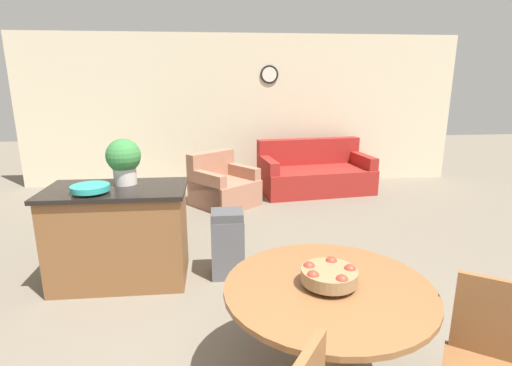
{
  "coord_description": "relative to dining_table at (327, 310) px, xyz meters",
  "views": [
    {
      "loc": [
        -0.52,
        -1.21,
        1.92
      ],
      "look_at": [
        -0.13,
        2.57,
        0.93
      ],
      "focal_mm": 28.0,
      "sensor_mm": 36.0,
      "label": 1
    }
  ],
  "objects": [
    {
      "name": "wall_back",
      "position": [
        -0.13,
        5.35,
        0.79
      ],
      "size": [
        8.0,
        0.09,
        2.7
      ],
      "color": "beige",
      "rests_on": "ground_plane"
    },
    {
      "name": "dining_table",
      "position": [
        0.0,
        0.0,
        0.0
      ],
      "size": [
        1.25,
        1.25,
        0.73
      ],
      "color": "brown",
      "rests_on": "ground_plane"
    },
    {
      "name": "dining_chair_near_right",
      "position": [
        0.75,
        -0.43,
        -0.07
      ],
      "size": [
        0.58,
        0.58,
        0.9
      ],
      "rotation": [
        0.0,
        0.0,
        8.82
      ],
      "color": "brown",
      "rests_on": "ground_plane"
    },
    {
      "name": "fruit_bowl",
      "position": [
        -0.0,
        0.0,
        0.23
      ],
      "size": [
        0.33,
        0.33,
        0.13
      ],
      "color": "olive",
      "rests_on": "dining_table"
    },
    {
      "name": "kitchen_island",
      "position": [
        -1.59,
        1.6,
        -0.09
      ],
      "size": [
        1.29,
        0.73,
        0.94
      ],
      "color": "brown",
      "rests_on": "ground_plane"
    },
    {
      "name": "teal_bowl",
      "position": [
        -1.76,
        1.44,
        0.42
      ],
      "size": [
        0.33,
        0.33,
        0.07
      ],
      "color": "teal",
      "rests_on": "kitchen_island"
    },
    {
      "name": "potted_plant",
      "position": [
        -1.52,
        1.73,
        0.62
      ],
      "size": [
        0.32,
        0.32,
        0.44
      ],
      "color": "beige",
      "rests_on": "kitchen_island"
    },
    {
      "name": "trash_bin",
      "position": [
        -0.55,
        1.59,
        -0.23
      ],
      "size": [
        0.32,
        0.29,
        0.68
      ],
      "color": "#56565B",
      "rests_on": "ground_plane"
    },
    {
      "name": "couch",
      "position": [
        1.06,
        4.58,
        -0.26
      ],
      "size": [
        1.99,
        1.21,
        0.88
      ],
      "rotation": [
        0.0,
        0.0,
        0.13
      ],
      "color": "maroon",
      "rests_on": "ground_plane"
    },
    {
      "name": "armchair",
      "position": [
        -0.55,
        3.93,
        -0.28
      ],
      "size": [
        1.16,
        1.16,
        0.81
      ],
      "rotation": [
        0.0,
        0.0,
        0.69
      ],
      "color": "#A87056",
      "rests_on": "ground_plane"
    }
  ]
}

